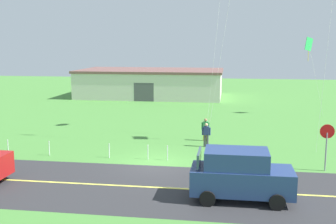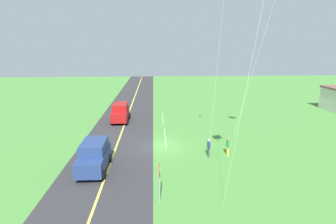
{
  "view_description": "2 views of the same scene",
  "coord_description": "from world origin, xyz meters",
  "px_view_note": "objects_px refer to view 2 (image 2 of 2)",
  "views": [
    {
      "loc": [
        4.04,
        -22.5,
        6.76
      ],
      "look_at": [
        0.52,
        1.32,
        2.78
      ],
      "focal_mm": 44.08,
      "sensor_mm": 36.0,
      "label": 1
    },
    {
      "loc": [
        23.38,
        -0.37,
        9.25
      ],
      "look_at": [
        0.19,
        0.9,
        3.4
      ],
      "focal_mm": 27.93,
      "sensor_mm": 36.0,
      "label": 2
    }
  ],
  "objects_px": {
    "car_suv_foreground": "(94,156)",
    "stop_sign": "(160,176)",
    "person_adult_companion": "(209,147)",
    "person_adult_near": "(228,146)",
    "car_parked_west_near": "(120,112)"
  },
  "relations": [
    {
      "from": "car_parked_west_near",
      "to": "stop_sign",
      "type": "relative_size",
      "value": 1.72
    },
    {
      "from": "stop_sign",
      "to": "person_adult_companion",
      "type": "relative_size",
      "value": 1.6
    },
    {
      "from": "car_suv_foreground",
      "to": "car_parked_west_near",
      "type": "relative_size",
      "value": 1.0
    },
    {
      "from": "car_suv_foreground",
      "to": "person_adult_companion",
      "type": "relative_size",
      "value": 2.75
    },
    {
      "from": "car_suv_foreground",
      "to": "person_adult_near",
      "type": "distance_m",
      "value": 11.18
    },
    {
      "from": "stop_sign",
      "to": "person_adult_near",
      "type": "xyz_separation_m",
      "value": [
        -6.78,
        6.08,
        -0.94
      ]
    },
    {
      "from": "car_suv_foreground",
      "to": "person_adult_companion",
      "type": "xyz_separation_m",
      "value": [
        -1.98,
        9.26,
        -0.29
      ]
    },
    {
      "from": "car_suv_foreground",
      "to": "stop_sign",
      "type": "distance_m",
      "value": 6.78
    },
    {
      "from": "car_parked_west_near",
      "to": "person_adult_near",
      "type": "bearing_deg",
      "value": 42.96
    },
    {
      "from": "person_adult_near",
      "to": "person_adult_companion",
      "type": "height_order",
      "value": "same"
    },
    {
      "from": "car_suv_foreground",
      "to": "stop_sign",
      "type": "bearing_deg",
      "value": 46.41
    },
    {
      "from": "stop_sign",
      "to": "person_adult_near",
      "type": "height_order",
      "value": "stop_sign"
    },
    {
      "from": "car_suv_foreground",
      "to": "car_parked_west_near",
      "type": "xyz_separation_m",
      "value": [
        -13.52,
        0.36,
        0.0
      ]
    },
    {
      "from": "car_suv_foreground",
      "to": "stop_sign",
      "type": "relative_size",
      "value": 1.72
    },
    {
      "from": "stop_sign",
      "to": "person_adult_near",
      "type": "relative_size",
      "value": 1.6
    }
  ]
}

